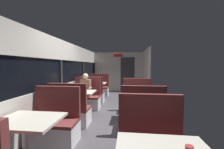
{
  "coord_description": "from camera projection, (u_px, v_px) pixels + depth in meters",
  "views": [
    {
      "loc": [
        0.55,
        -3.93,
        1.53
      ],
      "look_at": [
        -0.21,
        2.9,
        1.09
      ],
      "focal_mm": 22.2,
      "sensor_mm": 36.0,
      "label": 1
    }
  ],
  "objects": [
    {
      "name": "dining_table_rear_aisle",
      "position": [
        140.0,
        98.0,
        3.83
      ],
      "size": [
        0.9,
        0.7,
        0.74
      ],
      "color": "#9E9EA3",
      "rests_on": "ground_plane"
    },
    {
      "name": "carriage_end_bulkhead",
      "position": [
        119.0,
        72.0,
        8.14
      ],
      "size": [
        2.9,
        0.11,
        2.3
      ],
      "color": "beige",
      "rests_on": "ground_plane"
    },
    {
      "name": "bench_mid_window_facing_entry",
      "position": [
        87.0,
        99.0,
        4.94
      ],
      "size": [
        0.95,
        0.5,
        1.1
      ],
      "color": "silver",
      "rests_on": "ground_plane"
    },
    {
      "name": "bench_far_window_facing_end",
      "position": [
        92.0,
        95.0,
        5.73
      ],
      "size": [
        0.95,
        0.5,
        1.1
      ],
      "color": "silver",
      "rests_on": "ground_plane"
    },
    {
      "name": "bench_rear_aisle_facing_entry",
      "position": [
        138.0,
        102.0,
        4.54
      ],
      "size": [
        0.95,
        0.5,
        1.1
      ],
      "color": "silver",
      "rests_on": "ground_plane"
    },
    {
      "name": "coffee_cup_secondary",
      "position": [
        75.0,
        89.0,
        4.33
      ],
      "size": [
        0.07,
        0.07,
        0.09
      ],
      "color": "#B23333",
      "rests_on": "dining_table_mid_window"
    },
    {
      "name": "bench_rear_aisle_facing_end",
      "position": [
        142.0,
        118.0,
        3.16
      ],
      "size": [
        0.95,
        0.5,
        1.1
      ],
      "color": "silver",
      "rests_on": "ground_plane"
    },
    {
      "name": "dining_table_near_window",
      "position": [
        29.0,
        126.0,
        2.05
      ],
      "size": [
        0.9,
        0.7,
        0.74
      ],
      "color": "#9E9EA3",
      "rests_on": "ground_plane"
    },
    {
      "name": "dining_table_far_window",
      "position": [
        96.0,
        85.0,
        6.41
      ],
      "size": [
        0.9,
        0.7,
        0.74
      ],
      "color": "#9E9EA3",
      "rests_on": "ground_plane"
    },
    {
      "name": "carriage_window_panel_left",
      "position": [
        60.0,
        80.0,
        4.15
      ],
      "size": [
        0.09,
        8.48,
        2.3
      ],
      "color": "beige",
      "rests_on": "ground_plane"
    },
    {
      "name": "dining_table_mid_window",
      "position": [
        80.0,
        95.0,
        4.23
      ],
      "size": [
        0.9,
        0.7,
        0.74
      ],
      "color": "#9E9EA3",
      "rests_on": "ground_plane"
    },
    {
      "name": "bench_mid_window_facing_end",
      "position": [
        71.0,
        112.0,
        3.55
      ],
      "size": [
        0.95,
        0.5,
        1.1
      ],
      "color": "silver",
      "rests_on": "ground_plane"
    },
    {
      "name": "carriage_aisle_panel_right",
      "position": [
        146.0,
        73.0,
        6.8
      ],
      "size": [
        0.08,
        2.4,
        2.3
      ],
      "primitive_type": "cube",
      "color": "beige",
      "rests_on": "ground_plane"
    },
    {
      "name": "ground_plane",
      "position": [
        108.0,
        118.0,
        4.06
      ],
      "size": [
        3.3,
        9.2,
        0.02
      ],
      "primitive_type": "cube",
      "color": "#423F44"
    },
    {
      "name": "bench_far_window_facing_entry",
      "position": [
        99.0,
        89.0,
        7.12
      ],
      "size": [
        0.95,
        0.5,
        1.1
      ],
      "color": "silver",
      "rests_on": "ground_plane"
    },
    {
      "name": "bench_near_window_facing_entry",
      "position": [
        54.0,
        126.0,
        2.76
      ],
      "size": [
        0.95,
        0.5,
        1.1
      ],
      "color": "silver",
      "rests_on": "ground_plane"
    },
    {
      "name": "seated_passenger",
      "position": [
        86.0,
        94.0,
        4.86
      ],
      "size": [
        0.47,
        0.55,
        1.26
      ],
      "color": "#26262D",
      "rests_on": "ground_plane"
    }
  ]
}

